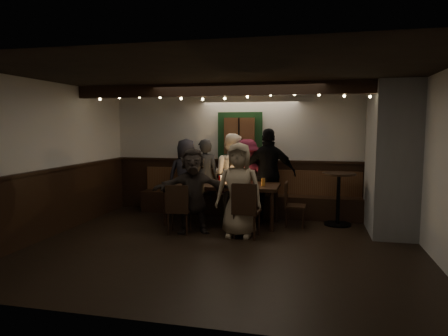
% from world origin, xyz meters
% --- Properties ---
extents(room, '(6.02, 5.01, 2.62)m').
position_xyz_m(room, '(1.07, 1.42, 1.07)').
color(room, black).
rests_on(room, ground).
extents(dining_table, '(2.16, 0.92, 0.93)m').
position_xyz_m(dining_table, '(-0.36, 1.40, 0.70)').
color(dining_table, black).
rests_on(dining_table, ground).
extents(chair_near_left, '(0.43, 0.43, 0.87)m').
position_xyz_m(chair_near_left, '(-0.91, 0.49, 0.49)').
color(chair_near_left, black).
rests_on(chair_near_left, ground).
extents(chair_near_right, '(0.46, 0.46, 0.94)m').
position_xyz_m(chair_near_right, '(0.26, 0.50, 0.53)').
color(chair_near_right, black).
rests_on(chair_near_right, ground).
extents(chair_end, '(0.38, 0.38, 0.83)m').
position_xyz_m(chair_end, '(0.94, 1.50, 0.47)').
color(chair_end, black).
rests_on(chair_end, ground).
extents(high_top, '(0.62, 0.62, 0.99)m').
position_xyz_m(high_top, '(1.80, 1.79, 0.63)').
color(high_top, black).
rests_on(high_top, ground).
extents(person_a, '(0.90, 0.72, 1.60)m').
position_xyz_m(person_a, '(-1.28, 2.08, 0.80)').
color(person_a, '#222129').
rests_on(person_a, ground).
extents(person_b, '(0.63, 0.47, 1.60)m').
position_xyz_m(person_b, '(-0.87, 2.09, 0.80)').
color(person_b, '#242527').
rests_on(person_b, ground).
extents(person_c, '(0.95, 0.81, 1.71)m').
position_xyz_m(person_c, '(-0.33, 2.17, 0.85)').
color(person_c, white).
rests_on(person_c, ground).
extents(person_d, '(1.18, 0.97, 1.59)m').
position_xyz_m(person_d, '(0.01, 2.11, 0.80)').
color(person_d, '#470F1E').
rests_on(person_d, ground).
extents(person_e, '(1.09, 0.52, 1.81)m').
position_xyz_m(person_e, '(0.47, 2.04, 0.91)').
color(person_e, black).
rests_on(person_e, ground).
extents(person_f, '(1.44, 0.80, 1.48)m').
position_xyz_m(person_f, '(-0.70, 0.67, 0.74)').
color(person_f, '#2A231F').
rests_on(person_f, ground).
extents(person_g, '(0.78, 0.52, 1.59)m').
position_xyz_m(person_g, '(0.13, 0.61, 0.79)').
color(person_g, '#9C8769').
rests_on(person_g, ground).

